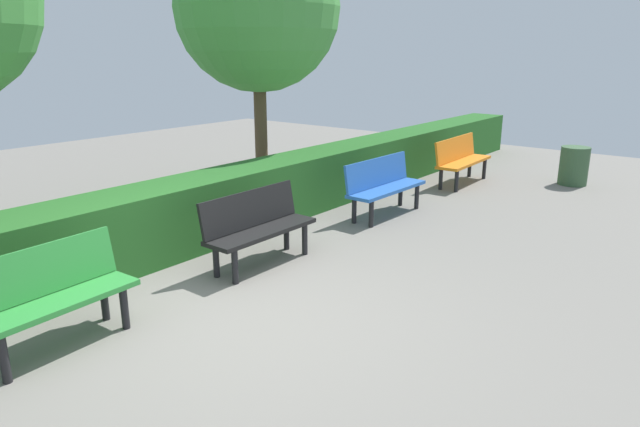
{
  "coord_description": "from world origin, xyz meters",
  "views": [
    {
      "loc": [
        3.37,
        3.6,
        2.42
      ],
      "look_at": [
        -1.67,
        -0.36,
        0.55
      ],
      "focal_mm": 31.55,
      "sensor_mm": 36.0,
      "label": 1
    }
  ],
  "objects_px": {
    "bench_black": "(257,225)",
    "bench_blue": "(383,184)",
    "tree_near": "(257,8)",
    "bench_green": "(50,293)",
    "bench_orange": "(461,158)",
    "trash_bin": "(574,166)"
  },
  "relations": [
    {
      "from": "bench_blue",
      "to": "trash_bin",
      "type": "height_order",
      "value": "bench_blue"
    },
    {
      "from": "bench_black",
      "to": "trash_bin",
      "type": "xyz_separation_m",
      "value": [
        -6.55,
        1.77,
        -0.13
      ]
    },
    {
      "from": "bench_black",
      "to": "bench_green",
      "type": "xyz_separation_m",
      "value": [
        2.44,
        -0.02,
        -0.0
      ]
    },
    {
      "from": "bench_orange",
      "to": "bench_blue",
      "type": "relative_size",
      "value": 1.05
    },
    {
      "from": "bench_orange",
      "to": "tree_near",
      "type": "bearing_deg",
      "value": -43.4
    },
    {
      "from": "bench_orange",
      "to": "bench_blue",
      "type": "bearing_deg",
      "value": -1.82
    },
    {
      "from": "bench_orange",
      "to": "trash_bin",
      "type": "height_order",
      "value": "bench_orange"
    },
    {
      "from": "bench_green",
      "to": "trash_bin",
      "type": "height_order",
      "value": "bench_green"
    },
    {
      "from": "bench_blue",
      "to": "trash_bin",
      "type": "bearing_deg",
      "value": 157.9
    },
    {
      "from": "bench_blue",
      "to": "tree_near",
      "type": "bearing_deg",
      "value": -86.87
    },
    {
      "from": "trash_bin",
      "to": "bench_blue",
      "type": "bearing_deg",
      "value": -23.71
    },
    {
      "from": "bench_black",
      "to": "bench_green",
      "type": "height_order",
      "value": "same"
    },
    {
      "from": "bench_black",
      "to": "bench_blue",
      "type": "bearing_deg",
      "value": 179.23
    },
    {
      "from": "bench_black",
      "to": "trash_bin",
      "type": "height_order",
      "value": "bench_black"
    },
    {
      "from": "bench_blue",
      "to": "bench_green",
      "type": "relative_size",
      "value": 1.14
    },
    {
      "from": "bench_blue",
      "to": "tree_near",
      "type": "height_order",
      "value": "tree_near"
    },
    {
      "from": "tree_near",
      "to": "bench_blue",
      "type": "bearing_deg",
      "value": 91.53
    },
    {
      "from": "bench_black",
      "to": "tree_near",
      "type": "distance_m",
      "value": 4.38
    },
    {
      "from": "bench_blue",
      "to": "bench_black",
      "type": "bearing_deg",
      "value": 0.44
    },
    {
      "from": "bench_green",
      "to": "tree_near",
      "type": "xyz_separation_m",
      "value": [
        -5.02,
        -2.39,
        2.6
      ]
    },
    {
      "from": "tree_near",
      "to": "trash_bin",
      "type": "distance_m",
      "value": 6.37
    },
    {
      "from": "bench_blue",
      "to": "tree_near",
      "type": "xyz_separation_m",
      "value": [
        0.07,
        -2.46,
        2.59
      ]
    }
  ]
}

